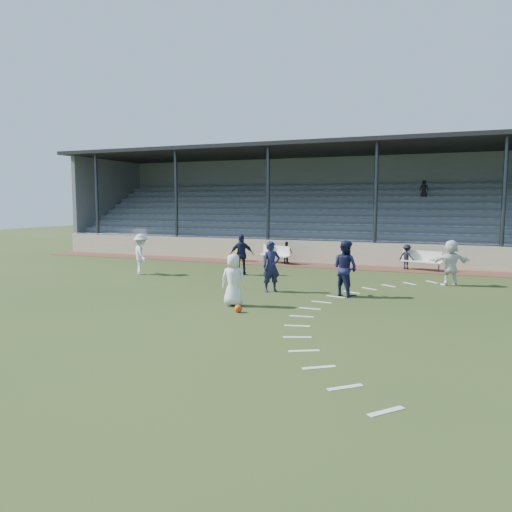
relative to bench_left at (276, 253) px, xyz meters
The scene contains 18 objects.
ground 10.84m from the bench_left, 78.61° to the right, with size 90.00×90.00×0.00m, color #2D3D18.
cinder_track 2.22m from the bench_left, ahead, with size 34.00×2.00×0.02m, color #562F22.
retaining_wall 2.33m from the bench_left, 23.78° to the left, with size 34.00×0.18×1.20m, color beige.
bench_left is the anchor object (origin of this frame).
bench_right 7.59m from the bench_left, ahead, with size 2.02×1.07×0.95m.
trash_bin 2.22m from the bench_left, behind, with size 0.47×0.47×0.75m, color gold.
football 12.34m from the bench_left, 75.39° to the right, with size 0.23×0.23×0.23m, color #E73C0D.
player_white_lead 11.39m from the bench_left, 76.95° to the right, with size 0.82×0.54×1.69m, color white.
player_navy_lead 8.70m from the bench_left, 71.21° to the right, with size 0.69×0.45×1.89m, color #161A3E.
player_navy_mid 9.76m from the bench_left, 55.49° to the right, with size 0.97×0.75×1.99m, color #161A3E.
player_white_wing 7.64m from the bench_left, 124.79° to the right, with size 1.21×0.70×1.87m, color white.
player_navy_wing 4.66m from the bench_left, 89.78° to the right, with size 1.09×0.45×1.86m, color #161A3E.
player_white_back 9.90m from the bench_left, 25.16° to the right, with size 1.70×0.54×1.84m, color white.
sub_left_near 0.32m from the bench_left, 169.04° to the left, with size 0.39×0.25×1.06m, color black.
sub_left_far 0.64m from the bench_left, ahead, with size 0.70×0.29×1.20m, color black.
sub_right 6.88m from the bench_left, ahead, with size 0.80×0.46×1.24m, color black.
grandstand 6.26m from the bench_left, 69.25° to the left, with size 34.60×9.00×6.61m.
penalty_arc 12.33m from the bench_left, 59.47° to the right, with size 3.89×14.63×0.01m.
Camera 1 is at (7.07, -14.86, 3.32)m, focal length 35.00 mm.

